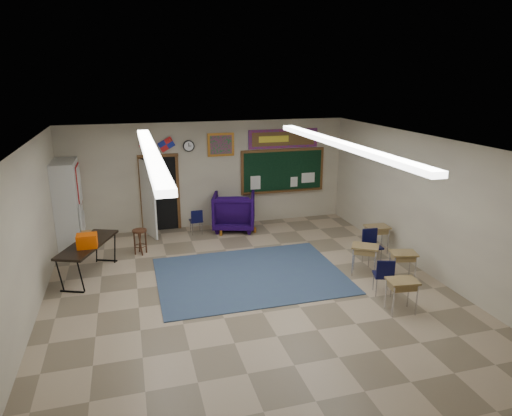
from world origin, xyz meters
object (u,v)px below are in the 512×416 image
object	(u,v)px
wooden_stool	(140,241)
student_desk_front_left	(365,258)
wingback_armchair	(234,211)
student_desk_front_right	(376,238)
folding_table	(89,258)

from	to	relation	value
wooden_stool	student_desk_front_left	bearing A→B (deg)	-29.01
wooden_stool	wingback_armchair	bearing A→B (deg)	24.49
student_desk_front_left	student_desk_front_right	size ratio (longest dim) A/B	1.04
wingback_armchair	wooden_stool	size ratio (longest dim) A/B	1.89
wingback_armchair	folding_table	distance (m)	4.36
student_desk_front_right	folding_table	distance (m)	6.73
wingback_armchair	wooden_stool	xyz separation A→B (m)	(-2.64, -1.20, -0.21)
student_desk_front_right	wooden_stool	world-z (taller)	student_desk_front_right
folding_table	wooden_stool	distance (m)	1.51
wooden_stool	folding_table	bearing A→B (deg)	-137.11
student_desk_front_right	wooden_stool	bearing A→B (deg)	169.21
student_desk_front_left	folding_table	world-z (taller)	folding_table
folding_table	wingback_armchair	bearing A→B (deg)	53.53
folding_table	wooden_stool	world-z (taller)	folding_table
wingback_armchair	student_desk_front_left	xyz separation A→B (m)	(2.03, -3.79, -0.15)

